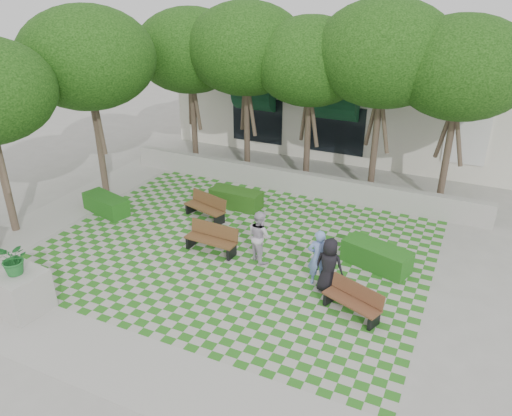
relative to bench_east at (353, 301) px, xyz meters
The scene contains 17 objects.
ground 4.36m from the bench_east, behind, with size 90.00×90.00×0.00m, color gray.
lawn 4.60m from the bench_east, 159.35° to the left, with size 12.00×12.00×0.00m, color #2B721E.
sidewalk_south 5.94m from the bench_east, 136.44° to the right, with size 16.00×2.00×0.01m, color #9E9B93.
sidewalk_west 11.61m from the bench_east, behind, with size 2.00×12.00×0.01m, color #9E9B93.
retaining_wall 8.06m from the bench_east, 122.19° to the left, with size 15.00×0.36×0.90m, color #9E9B93.
bench_east is the anchor object (origin of this frame).
bench_mid 5.11m from the bench_east, 165.69° to the left, with size 1.75×0.66×0.91m.
bench_west 7.11m from the bench_east, 152.85° to the left, with size 1.77×1.01×0.89m.
hedge_east 2.57m from the bench_east, 89.33° to the left, with size 2.05×0.82×0.72m, color #1A5215.
hedge_midleft 7.36m from the bench_east, 141.71° to the left, with size 1.96×0.78×0.68m, color #1E4813.
hedge_west 10.13m from the bench_east, 168.28° to the left, with size 1.90×0.76×0.67m, color #184E14.
planter_front 8.68m from the bench_east, 155.71° to the right, with size 1.27×1.27×2.05m.
person_blue 1.67m from the bench_east, 143.77° to the left, with size 0.63×0.41×1.73m, color #728BCF.
person_dark 1.23m from the bench_east, 141.65° to the left, with size 0.81×0.52×1.65m, color black.
person_white 3.66m from the bench_east, 156.81° to the left, with size 0.81×0.63×1.66m, color silver.
tree_row 10.19m from the bench_east, 133.12° to the left, with size 17.70×13.40×7.41m.
building 15.22m from the bench_east, 102.87° to the left, with size 18.00×8.92×5.15m.
Camera 1 is at (6.54, -11.36, 8.19)m, focal length 35.00 mm.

